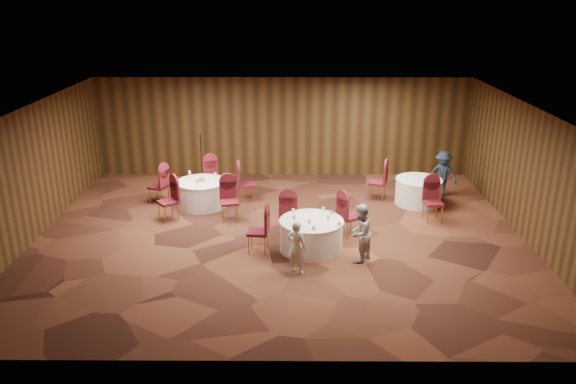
{
  "coord_description": "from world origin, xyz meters",
  "views": [
    {
      "loc": [
        0.28,
        -12.77,
        5.77
      ],
      "look_at": [
        0.2,
        0.2,
        1.1
      ],
      "focal_mm": 35.0,
      "sensor_mm": 36.0,
      "label": 1
    }
  ],
  "objects_px": {
    "table_left": "(202,194)",
    "mic_stand": "(202,169)",
    "table_right": "(418,191)",
    "man_c": "(442,174)",
    "woman_a": "(297,247)",
    "table_main": "(311,235)",
    "woman_b": "(360,233)"
  },
  "relations": [
    {
      "from": "mic_stand",
      "to": "woman_a",
      "type": "bearing_deg",
      "value": -63.83
    },
    {
      "from": "table_right",
      "to": "mic_stand",
      "type": "relative_size",
      "value": 0.84
    },
    {
      "from": "table_left",
      "to": "mic_stand",
      "type": "distance_m",
      "value": 2.05
    },
    {
      "from": "table_main",
      "to": "mic_stand",
      "type": "xyz_separation_m",
      "value": [
        -3.3,
        4.84,
        0.08
      ]
    },
    {
      "from": "table_main",
      "to": "mic_stand",
      "type": "bearing_deg",
      "value": 124.23
    },
    {
      "from": "mic_stand",
      "to": "man_c",
      "type": "height_order",
      "value": "mic_stand"
    },
    {
      "from": "woman_a",
      "to": "mic_stand",
      "type": "bearing_deg",
      "value": -35.39
    },
    {
      "from": "table_main",
      "to": "man_c",
      "type": "xyz_separation_m",
      "value": [
        3.99,
        3.72,
        0.31
      ]
    },
    {
      "from": "table_main",
      "to": "woman_a",
      "type": "height_order",
      "value": "woman_a"
    },
    {
      "from": "mic_stand",
      "to": "woman_b",
      "type": "height_order",
      "value": "mic_stand"
    },
    {
      "from": "table_main",
      "to": "table_left",
      "type": "relative_size",
      "value": 1.07
    },
    {
      "from": "table_main",
      "to": "woman_a",
      "type": "distance_m",
      "value": 1.22
    },
    {
      "from": "table_main",
      "to": "woman_a",
      "type": "xyz_separation_m",
      "value": [
        -0.35,
        -1.15,
        0.22
      ]
    },
    {
      "from": "mic_stand",
      "to": "table_right",
      "type": "bearing_deg",
      "value": -15.59
    },
    {
      "from": "table_main",
      "to": "woman_b",
      "type": "xyz_separation_m",
      "value": [
        1.06,
        -0.59,
        0.31
      ]
    },
    {
      "from": "mic_stand",
      "to": "table_left",
      "type": "bearing_deg",
      "value": -81.58
    },
    {
      "from": "mic_stand",
      "to": "table_main",
      "type": "bearing_deg",
      "value": -55.77
    },
    {
      "from": "man_c",
      "to": "table_right",
      "type": "bearing_deg",
      "value": -112.92
    },
    {
      "from": "table_main",
      "to": "table_right",
      "type": "bearing_deg",
      "value": 44.01
    },
    {
      "from": "mic_stand",
      "to": "woman_b",
      "type": "relative_size",
      "value": 1.15
    },
    {
      "from": "table_left",
      "to": "woman_b",
      "type": "relative_size",
      "value": 1.03
    },
    {
      "from": "table_right",
      "to": "woman_a",
      "type": "bearing_deg",
      "value": -129.91
    },
    {
      "from": "table_left",
      "to": "woman_b",
      "type": "xyz_separation_m",
      "value": [
        4.05,
        -3.4,
        0.31
      ]
    },
    {
      "from": "table_left",
      "to": "woman_b",
      "type": "height_order",
      "value": "woman_b"
    },
    {
      "from": "table_left",
      "to": "woman_a",
      "type": "relative_size",
      "value": 1.16
    },
    {
      "from": "man_c",
      "to": "woman_b",
      "type": "bearing_deg",
      "value": -95.95
    },
    {
      "from": "table_left",
      "to": "man_c",
      "type": "height_order",
      "value": "man_c"
    },
    {
      "from": "table_right",
      "to": "mic_stand",
      "type": "bearing_deg",
      "value": 164.41
    },
    {
      "from": "woman_a",
      "to": "woman_b",
      "type": "distance_m",
      "value": 1.52
    },
    {
      "from": "table_right",
      "to": "man_c",
      "type": "distance_m",
      "value": 1.11
    },
    {
      "from": "man_c",
      "to": "table_main",
      "type": "bearing_deg",
      "value": -108.74
    },
    {
      "from": "table_left",
      "to": "woman_a",
      "type": "height_order",
      "value": "woman_a"
    }
  ]
}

